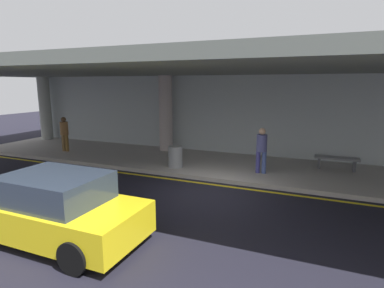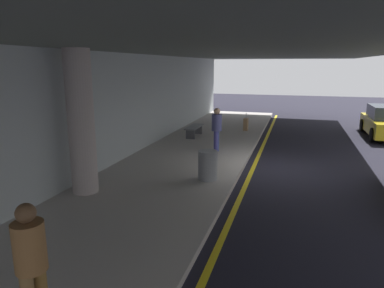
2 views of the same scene
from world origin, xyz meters
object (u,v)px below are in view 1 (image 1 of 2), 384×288
(support_column_left_mid, at_px, (166,113))
(bench_metal, at_px, (337,161))
(trash_bin_steel, at_px, (175,157))
(support_column_far_left, at_px, (45,108))
(traveler_with_luggage, at_px, (64,132))
(car_yellow_taxi, at_px, (54,209))
(person_waiting_for_ride, at_px, (262,148))

(support_column_left_mid, xyz_separation_m, bench_metal, (7.74, -0.70, -1.47))
(support_column_left_mid, bearing_deg, bench_metal, -5.16)
(support_column_left_mid, distance_m, trash_bin_steel, 3.67)
(support_column_far_left, height_order, traveler_with_luggage, support_column_far_left)
(support_column_left_mid, xyz_separation_m, car_yellow_taxi, (1.90, -8.88, -1.26))
(support_column_far_left, bearing_deg, person_waiting_for_ride, -10.07)
(support_column_far_left, height_order, support_column_left_mid, same)
(support_column_far_left, bearing_deg, support_column_left_mid, 0.00)
(traveler_with_luggage, distance_m, trash_bin_steel, 6.35)
(person_waiting_for_ride, bearing_deg, traveler_with_luggage, 100.54)
(traveler_with_luggage, bearing_deg, support_column_left_mid, -93.96)
(support_column_far_left, relative_size, support_column_left_mid, 1.00)
(person_waiting_for_ride, distance_m, bench_metal, 3.12)
(car_yellow_taxi, distance_m, trash_bin_steel, 6.06)
(car_yellow_taxi, bearing_deg, traveler_with_luggage, 129.96)
(support_column_left_mid, distance_m, person_waiting_for_ride, 5.73)
(support_column_left_mid, xyz_separation_m, person_waiting_for_ride, (5.16, -2.34, -0.86))
(support_column_far_left, distance_m, traveler_with_luggage, 4.31)
(car_yellow_taxi, bearing_deg, support_column_left_mid, 98.64)
(traveler_with_luggage, xyz_separation_m, bench_metal, (12.15, 1.51, -0.61))
(bench_metal, bearing_deg, traveler_with_luggage, -172.91)
(bench_metal, xyz_separation_m, trash_bin_steel, (-5.85, -2.12, 0.07))
(car_yellow_taxi, height_order, bench_metal, car_yellow_taxi)
(car_yellow_taxi, relative_size, traveler_with_luggage, 2.44)
(support_column_left_mid, height_order, trash_bin_steel, support_column_left_mid)
(support_column_left_mid, distance_m, traveler_with_luggage, 5.00)
(bench_metal, bearing_deg, trash_bin_steel, -160.06)
(support_column_left_mid, relative_size, trash_bin_steel, 4.29)
(person_waiting_for_ride, relative_size, trash_bin_steel, 1.98)
(car_yellow_taxi, xyz_separation_m, trash_bin_steel, (-0.01, 6.06, -0.14))
(support_column_far_left, height_order, bench_metal, support_column_far_left)
(person_waiting_for_ride, xyz_separation_m, trash_bin_steel, (-3.27, -0.48, -0.54))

